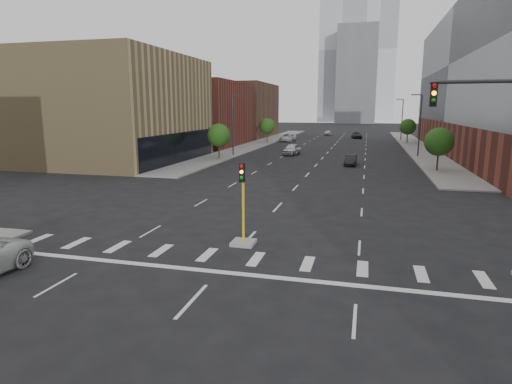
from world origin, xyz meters
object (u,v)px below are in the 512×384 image
at_px(car_far_left, 288,138).
at_px(car_deep_right, 357,135).
at_px(median_traffic_signal, 243,227).
at_px(car_near_left, 292,149).
at_px(car_mid_right, 351,160).
at_px(car_distant, 328,133).

xyz_separation_m(car_far_left, car_deep_right, (14.21, 13.24, -0.08)).
distance_m(median_traffic_signal, car_near_left, 44.67).
bearing_deg(car_near_left, median_traffic_signal, -76.68).
relative_size(median_traffic_signal, car_mid_right, 1.09).
height_order(car_near_left, car_mid_right, car_near_left).
relative_size(car_far_left, car_distant, 1.53).
bearing_deg(median_traffic_signal, car_near_left, 96.54).
distance_m(car_far_left, car_distant, 23.70).
bearing_deg(car_far_left, car_near_left, -75.16).
xyz_separation_m(car_mid_right, car_distant, (-8.17, 59.37, 0.01)).
bearing_deg(car_near_left, car_distant, 95.44).
relative_size(median_traffic_signal, car_far_left, 0.73).
distance_m(car_near_left, car_far_left, 27.03).
distance_m(car_near_left, car_deep_right, 40.69).
bearing_deg(car_distant, car_deep_right, -57.05).
height_order(car_far_left, car_deep_right, car_far_left).
relative_size(median_traffic_signal, car_deep_right, 0.85).
bearing_deg(car_far_left, car_mid_right, -64.77).
bearing_deg(car_far_left, car_deep_right, 46.28).
bearing_deg(car_deep_right, car_mid_right, -96.94).
xyz_separation_m(median_traffic_signal, car_near_left, (-5.09, 44.38, -0.13)).
distance_m(median_traffic_signal, car_deep_right, 84.18).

